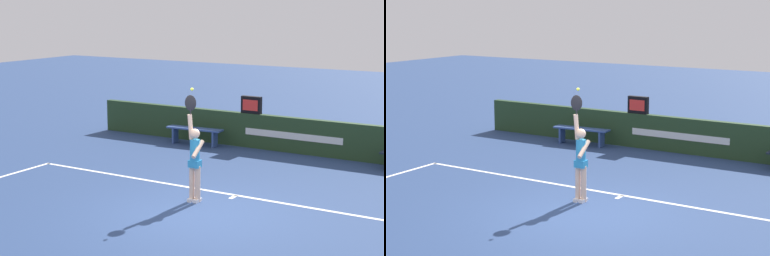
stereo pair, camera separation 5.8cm
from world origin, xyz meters
The scene contains 7 objects.
ground_plane centered at (0.00, 0.00, 0.00)m, with size 60.00×60.00×0.00m, color navy.
court_lines centered at (0.00, -1.24, 0.00)m, with size 11.58×5.82×0.00m.
back_wall centered at (0.00, 6.31, 0.51)m, with size 14.77×0.22×1.02m.
speed_display centered at (-2.01, 6.31, 1.28)m, with size 0.63×0.17×0.51m.
tennis_player centered at (-0.57, 0.71, 0.96)m, with size 0.43×0.46×2.34m.
tennis_ball centered at (-0.61, 0.68, 2.46)m, with size 0.07×0.07×0.07m.
courtside_bench_near centered at (-3.63, 5.72, 0.40)m, with size 1.80×0.49×0.52m.
Camera 2 is at (6.80, -11.22, 4.29)m, focal length 62.55 mm.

